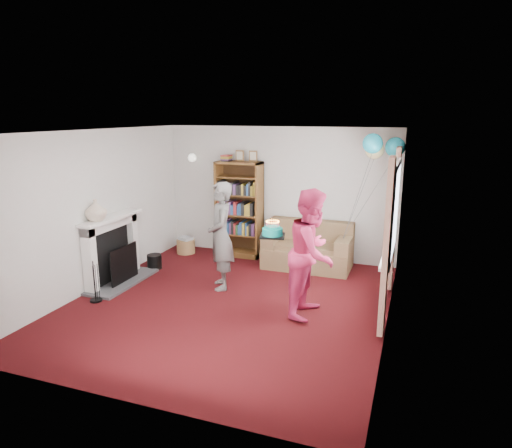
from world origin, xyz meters
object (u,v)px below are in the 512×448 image
at_px(sofa, 308,250).
at_px(birthday_cake, 272,232).
at_px(person_striped, 221,236).
at_px(person_magenta, 312,253).
at_px(bookcase, 240,210).

distance_m(sofa, birthday_cake, 2.11).
distance_m(person_striped, birthday_cake, 1.13).
bearing_deg(person_striped, birthday_cake, 36.68).
distance_m(sofa, person_magenta, 2.11).
bearing_deg(person_striped, person_magenta, 44.25).
relative_size(sofa, person_striped, 0.91).
relative_size(bookcase, sofa, 1.32).
height_order(bookcase, sofa, bookcase).
bearing_deg(person_striped, sofa, 115.44).
bearing_deg(birthday_cake, person_striped, 155.46).
bearing_deg(bookcase, person_striped, -78.13).
bearing_deg(birthday_cake, bookcase, 121.92).
distance_m(bookcase, birthday_cake, 2.58).
xyz_separation_m(person_striped, person_magenta, (1.57, -0.48, 0.03)).
height_order(sofa, person_striped, person_striped).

